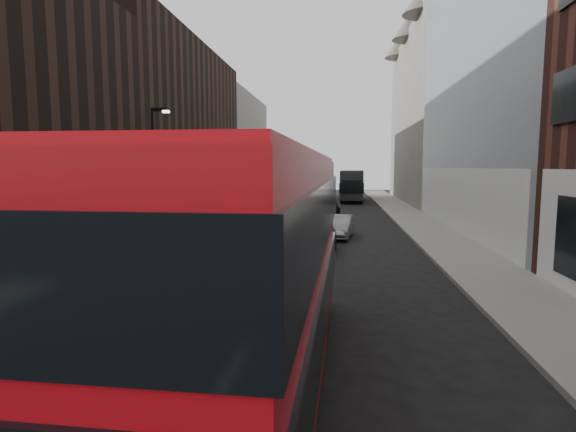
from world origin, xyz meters
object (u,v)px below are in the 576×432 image
(car_a, at_px, (313,238))
(car_b, at_px, (339,226))
(grey_bus, at_px, (353,185))
(red_bus, at_px, (256,263))
(car_c, at_px, (322,209))
(street_lamp, at_px, (155,161))

(car_a, relative_size, car_b, 1.19)
(grey_bus, distance_m, car_b, 26.94)
(car_b, bearing_deg, red_bus, -87.53)
(car_a, height_order, car_c, car_c)
(car_b, distance_m, car_c, 8.09)
(grey_bus, relative_size, car_a, 2.42)
(grey_bus, relative_size, car_b, 2.89)
(car_b, bearing_deg, car_c, 106.09)
(red_bus, bearing_deg, car_c, 90.72)
(red_bus, xyz_separation_m, grey_bus, (2.84, 44.09, -0.42))
(grey_bus, bearing_deg, red_bus, -90.87)
(red_bus, relative_size, grey_bus, 0.94)
(grey_bus, xyz_separation_m, car_c, (-2.71, -18.89, -1.07))
(car_a, bearing_deg, grey_bus, 91.82)
(grey_bus, bearing_deg, street_lamp, -111.00)
(car_c, bearing_deg, car_b, -73.40)
(red_bus, height_order, grey_bus, red_bus)
(street_lamp, distance_m, car_b, 11.01)
(red_bus, height_order, car_a, red_bus)
(street_lamp, relative_size, car_b, 1.87)
(street_lamp, bearing_deg, car_b, 0.00)
(car_a, bearing_deg, car_c, 96.93)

